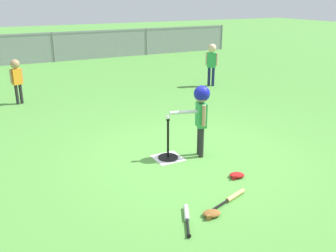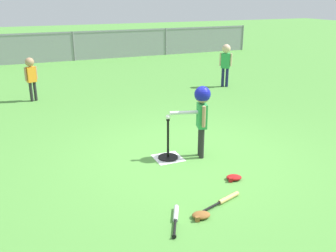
% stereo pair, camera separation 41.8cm
% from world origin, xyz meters
% --- Properties ---
extents(ground_plane, '(60.00, 60.00, 0.00)m').
position_xyz_m(ground_plane, '(0.00, 0.00, 0.00)').
color(ground_plane, '#51933D').
extents(home_plate, '(0.44, 0.44, 0.01)m').
position_xyz_m(home_plate, '(-0.33, 0.07, 0.00)').
color(home_plate, white).
rests_on(home_plate, ground_plane).
extents(batting_tee, '(0.32, 0.32, 0.66)m').
position_xyz_m(batting_tee, '(-0.33, 0.07, 0.10)').
color(batting_tee, black).
rests_on(batting_tee, ground_plane).
extents(baseball_on_tee, '(0.07, 0.07, 0.07)m').
position_xyz_m(baseball_on_tee, '(-0.33, 0.07, 0.70)').
color(baseball_on_tee, white).
rests_on(baseball_on_tee, batting_tee).
extents(batter_child, '(0.63, 0.33, 1.17)m').
position_xyz_m(batter_child, '(0.18, -0.07, 0.84)').
color(batter_child, '#262626').
rests_on(batter_child, ground_plane).
extents(fielder_near_right, '(0.28, 0.26, 1.20)m').
position_xyz_m(fielder_near_right, '(3.16, 4.05, 0.77)').
color(fielder_near_right, '#191E4C').
rests_on(fielder_near_right, ground_plane).
extents(fielder_near_left, '(0.30, 0.21, 1.08)m').
position_xyz_m(fielder_near_left, '(-2.02, 4.59, 0.69)').
color(fielder_near_left, '#262626').
rests_on(fielder_near_left, ground_plane).
extents(spare_bat_silver, '(0.33, 0.57, 0.06)m').
position_xyz_m(spare_bat_silver, '(-0.93, -1.56, 0.03)').
color(spare_bat_silver, silver).
rests_on(spare_bat_silver, ground_plane).
extents(spare_bat_wood, '(0.70, 0.28, 0.06)m').
position_xyz_m(spare_bat_wood, '(-0.20, -1.46, 0.03)').
color(spare_bat_wood, '#DBB266').
rests_on(spare_bat_wood, ground_plane).
extents(glove_by_plate, '(0.26, 0.22, 0.07)m').
position_xyz_m(glove_by_plate, '(0.24, -0.99, 0.04)').
color(glove_by_plate, '#B21919').
rests_on(glove_by_plate, ground_plane).
extents(glove_near_bats, '(0.25, 0.20, 0.07)m').
position_xyz_m(glove_near_bats, '(-0.65, -1.66, 0.04)').
color(glove_near_bats, brown).
rests_on(glove_near_bats, ground_plane).
extents(outfield_fence, '(16.06, 0.06, 1.15)m').
position_xyz_m(outfield_fence, '(0.00, 10.37, 0.62)').
color(outfield_fence, slate).
rests_on(outfield_fence, ground_plane).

